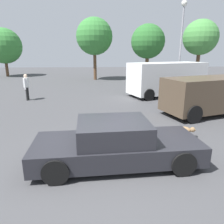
{
  "coord_description": "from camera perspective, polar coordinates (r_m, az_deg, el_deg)",
  "views": [
    {
      "loc": [
        -0.17,
        -5.05,
        2.97
      ],
      "look_at": [
        0.3,
        2.18,
        0.9
      ],
      "focal_mm": 33.52,
      "sensor_mm": 36.0,
      "label": 1
    }
  ],
  "objects": [
    {
      "name": "ground_plane",
      "position": [
        5.86,
        -1.61,
        -14.52
      ],
      "size": [
        80.0,
        80.0,
        0.0
      ],
      "primitive_type": "plane",
      "color": "#424244"
    },
    {
      "name": "sedan_foreground",
      "position": [
        5.78,
        1.05,
        -8.67
      ],
      "size": [
        4.57,
        2.03,
        1.23
      ],
      "rotation": [
        0.0,
        0.0,
        0.05
      ],
      "color": "#232328",
      "rests_on": "ground_plane"
    },
    {
      "name": "dog",
      "position": [
        8.11,
        19.68,
        -4.62
      ],
      "size": [
        0.52,
        0.48,
        0.4
      ],
      "rotation": [
        0.0,
        0.0,
        5.58
      ],
      "color": "olive",
      "rests_on": "ground_plane"
    },
    {
      "name": "van_white",
      "position": [
        15.4,
        14.69,
        8.96
      ],
      "size": [
        5.77,
        3.76,
        2.3
      ],
      "rotation": [
        0.0,
        0.0,
        3.48
      ],
      "color": "white",
      "rests_on": "ground_plane"
    },
    {
      "name": "suv_dark",
      "position": [
        11.48,
        25.69,
        4.48
      ],
      "size": [
        5.29,
        3.31,
        1.81
      ],
      "rotation": [
        0.0,
        0.0,
        0.3
      ],
      "color": "#4C3D2D",
      "rests_on": "ground_plane"
    },
    {
      "name": "pedestrian",
      "position": [
        14.43,
        -22.32,
        6.87
      ],
      "size": [
        0.25,
        0.57,
        1.67
      ],
      "rotation": [
        0.0,
        0.0,
        6.26
      ],
      "color": "black",
      "rests_on": "ground_plane"
    },
    {
      "name": "light_post_near",
      "position": [
        18.28,
        18.53,
        20.14
      ],
      "size": [
        0.44,
        0.44,
        6.77
      ],
      "color": "gray",
      "rests_on": "ground_plane"
    },
    {
      "name": "tree_back_left",
      "position": [
        22.98,
        9.76,
        18.38
      ],
      "size": [
        3.47,
        3.47,
        5.8
      ],
      "color": "brown",
      "rests_on": "ground_plane"
    },
    {
      "name": "tree_back_center",
      "position": [
        23.89,
        -4.83,
        19.82
      ],
      "size": [
        3.91,
        3.91,
        6.58
      ],
      "color": "brown",
      "rests_on": "ground_plane"
    },
    {
      "name": "tree_back_right",
      "position": [
        24.61,
        22.97,
        18.18
      ],
      "size": [
        3.55,
        3.55,
        6.25
      ],
      "color": "brown",
      "rests_on": "ground_plane"
    },
    {
      "name": "tree_far_right",
      "position": [
        30.41,
        -27.41,
        15.7
      ],
      "size": [
        4.32,
        4.32,
        5.92
      ],
      "color": "brown",
      "rests_on": "ground_plane"
    }
  ]
}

